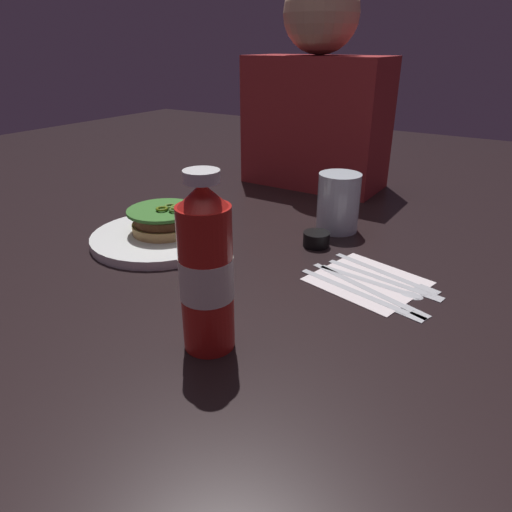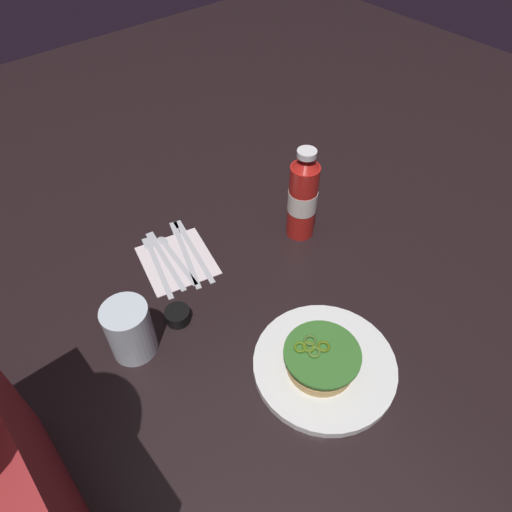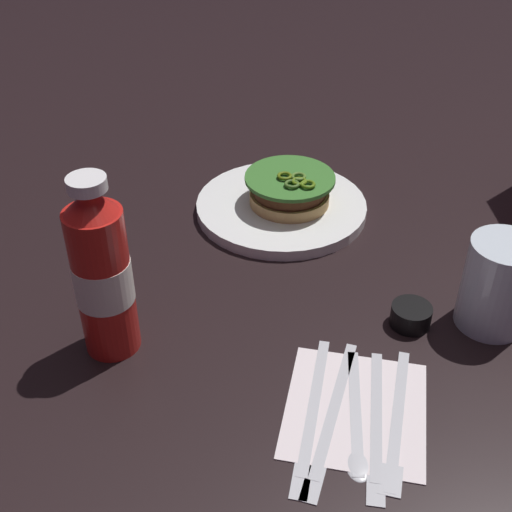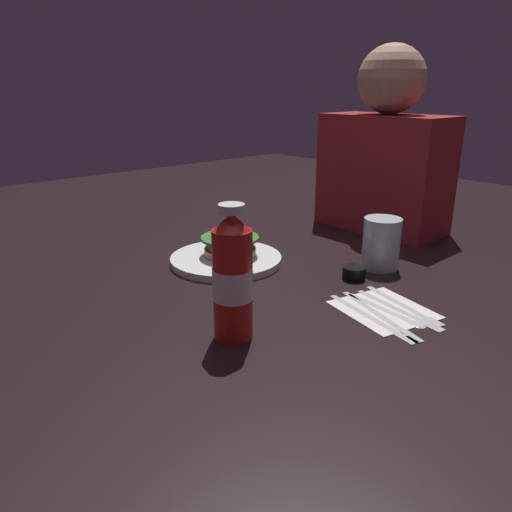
{
  "view_description": "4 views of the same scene",
  "coord_description": "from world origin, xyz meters",
  "px_view_note": "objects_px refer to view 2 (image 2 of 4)",
  "views": [
    {
      "loc": [
        0.47,
        -0.58,
        0.35
      ],
      "look_at": [
        0.1,
        -0.02,
        0.04
      ],
      "focal_mm": 32.67,
      "sensor_mm": 36.0,
      "label": 1
    },
    {
      "loc": [
        -0.39,
        0.39,
        0.76
      ],
      "look_at": [
        0.09,
        -0.02,
        0.08
      ],
      "focal_mm": 32.52,
      "sensor_mm": 36.0,
      "label": 2
    },
    {
      "loc": [
        0.73,
        -0.05,
        0.56
      ],
      "look_at": [
        0.05,
        -0.03,
        0.05
      ],
      "focal_mm": 46.76,
      "sensor_mm": 36.0,
      "label": 3
    },
    {
      "loc": [
        0.71,
        -0.66,
        0.4
      ],
      "look_at": [
        0.05,
        -0.06,
        0.09
      ],
      "focal_mm": 34.17,
      "sensor_mm": 36.0,
      "label": 4
    }
  ],
  "objects_px": {
    "steak_knife": "(191,245)",
    "table_knife": "(183,248)",
    "napkin": "(177,260)",
    "butter_knife": "(163,255)",
    "condiment_cup": "(178,315)",
    "spoon_utensil": "(171,252)",
    "fork_utensil": "(156,260)",
    "water_glass": "(130,330)",
    "dinner_plate": "(324,365)",
    "burger_sandwich": "(321,359)",
    "ketchup_bottle": "(303,197)"
  },
  "relations": [
    {
      "from": "dinner_plate",
      "to": "fork_utensil",
      "type": "distance_m",
      "value": 0.44
    },
    {
      "from": "ketchup_bottle",
      "to": "fork_utensil",
      "type": "height_order",
      "value": "ketchup_bottle"
    },
    {
      "from": "ketchup_bottle",
      "to": "spoon_utensil",
      "type": "bearing_deg",
      "value": 63.14
    },
    {
      "from": "dinner_plate",
      "to": "fork_utensil",
      "type": "relative_size",
      "value": 1.35
    },
    {
      "from": "steak_knife",
      "to": "condiment_cup",
      "type": "bearing_deg",
      "value": 137.94
    },
    {
      "from": "water_glass",
      "to": "fork_utensil",
      "type": "height_order",
      "value": "water_glass"
    },
    {
      "from": "water_glass",
      "to": "condiment_cup",
      "type": "bearing_deg",
      "value": -89.0
    },
    {
      "from": "butter_knife",
      "to": "fork_utensil",
      "type": "xyz_separation_m",
      "value": [
        -0.0,
        0.02,
        0.0
      ]
    },
    {
      "from": "water_glass",
      "to": "napkin",
      "type": "bearing_deg",
      "value": -53.6
    },
    {
      "from": "dinner_plate",
      "to": "table_knife",
      "type": "xyz_separation_m",
      "value": [
        0.42,
        0.03,
        -0.0
      ]
    },
    {
      "from": "burger_sandwich",
      "to": "napkin",
      "type": "distance_m",
      "value": 0.4
    },
    {
      "from": "napkin",
      "to": "steak_knife",
      "type": "xyz_separation_m",
      "value": [
        0.02,
        -0.05,
        0.0
      ]
    },
    {
      "from": "dinner_plate",
      "to": "burger_sandwich",
      "type": "bearing_deg",
      "value": 83.26
    },
    {
      "from": "spoon_utensil",
      "to": "fork_utensil",
      "type": "xyz_separation_m",
      "value": [
        0.0,
        0.04,
        0.0
      ]
    },
    {
      "from": "napkin",
      "to": "butter_knife",
      "type": "bearing_deg",
      "value": 29.29
    },
    {
      "from": "water_glass",
      "to": "table_knife",
      "type": "distance_m",
      "value": 0.27
    },
    {
      "from": "ketchup_bottle",
      "to": "table_knife",
      "type": "relative_size",
      "value": 1.06
    },
    {
      "from": "ketchup_bottle",
      "to": "butter_knife",
      "type": "height_order",
      "value": "ketchup_bottle"
    },
    {
      "from": "ketchup_bottle",
      "to": "condiment_cup",
      "type": "bearing_deg",
      "value": 94.11
    },
    {
      "from": "condiment_cup",
      "to": "butter_knife",
      "type": "xyz_separation_m",
      "value": [
        0.17,
        -0.07,
        -0.01
      ]
    },
    {
      "from": "condiment_cup",
      "to": "napkin",
      "type": "distance_m",
      "value": 0.16
    },
    {
      "from": "condiment_cup",
      "to": "steak_knife",
      "type": "xyz_separation_m",
      "value": [
        0.15,
        -0.14,
        -0.01
      ]
    },
    {
      "from": "condiment_cup",
      "to": "spoon_utensil",
      "type": "height_order",
      "value": "condiment_cup"
    },
    {
      "from": "burger_sandwich",
      "to": "table_knife",
      "type": "relative_size",
      "value": 0.64
    },
    {
      "from": "burger_sandwich",
      "to": "fork_utensil",
      "type": "relative_size",
      "value": 0.7
    },
    {
      "from": "dinner_plate",
      "to": "burger_sandwich",
      "type": "distance_m",
      "value": 0.03
    },
    {
      "from": "condiment_cup",
      "to": "fork_utensil",
      "type": "xyz_separation_m",
      "value": [
        0.16,
        -0.05,
        -0.01
      ]
    },
    {
      "from": "napkin",
      "to": "table_knife",
      "type": "height_order",
      "value": "table_knife"
    },
    {
      "from": "water_glass",
      "to": "steak_knife",
      "type": "height_order",
      "value": "water_glass"
    },
    {
      "from": "water_glass",
      "to": "condiment_cup",
      "type": "distance_m",
      "value": 0.11
    },
    {
      "from": "steak_knife",
      "to": "table_knife",
      "type": "distance_m",
      "value": 0.02
    },
    {
      "from": "burger_sandwich",
      "to": "spoon_utensil",
      "type": "distance_m",
      "value": 0.43
    },
    {
      "from": "burger_sandwich",
      "to": "water_glass",
      "type": "relative_size",
      "value": 1.16
    },
    {
      "from": "ketchup_bottle",
      "to": "condiment_cup",
      "type": "xyz_separation_m",
      "value": [
        -0.03,
        0.36,
        -0.09
      ]
    },
    {
      "from": "butter_knife",
      "to": "condiment_cup",
      "type": "bearing_deg",
      "value": 157.1
    },
    {
      "from": "ketchup_bottle",
      "to": "napkin",
      "type": "xyz_separation_m",
      "value": [
        0.11,
        0.27,
        -0.1
      ]
    },
    {
      "from": "burger_sandwich",
      "to": "water_glass",
      "type": "xyz_separation_m",
      "value": [
        0.26,
        0.23,
        0.02
      ]
    },
    {
      "from": "napkin",
      "to": "dinner_plate",
      "type": "bearing_deg",
      "value": -171.84
    },
    {
      "from": "table_knife",
      "to": "spoon_utensil",
      "type": "height_order",
      "value": "same"
    },
    {
      "from": "table_knife",
      "to": "fork_utensil",
      "type": "relative_size",
      "value": 1.1
    },
    {
      "from": "burger_sandwich",
      "to": "water_glass",
      "type": "height_order",
      "value": "water_glass"
    },
    {
      "from": "water_glass",
      "to": "fork_utensil",
      "type": "relative_size",
      "value": 0.6
    },
    {
      "from": "butter_knife",
      "to": "table_knife",
      "type": "bearing_deg",
      "value": -101.62
    },
    {
      "from": "dinner_plate",
      "to": "water_glass",
      "type": "distance_m",
      "value": 0.36
    },
    {
      "from": "napkin",
      "to": "table_knife",
      "type": "relative_size",
      "value": 0.75
    },
    {
      "from": "dinner_plate",
      "to": "burger_sandwich",
      "type": "height_order",
      "value": "burger_sandwich"
    },
    {
      "from": "dinner_plate",
      "to": "spoon_utensil",
      "type": "xyz_separation_m",
      "value": [
        0.43,
        0.05,
        -0.0
      ]
    },
    {
      "from": "water_glass",
      "to": "fork_utensil",
      "type": "bearing_deg",
      "value": -41.7
    },
    {
      "from": "napkin",
      "to": "steak_knife",
      "type": "relative_size",
      "value": 0.75
    },
    {
      "from": "table_knife",
      "to": "dinner_plate",
      "type": "bearing_deg",
      "value": -176.36
    }
  ]
}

